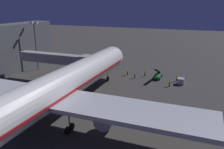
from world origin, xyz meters
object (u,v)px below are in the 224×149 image
at_px(apron_floodlight_mast, 36,42).
at_px(traffic_cone_nose_starboard, 108,74).
at_px(jet_bridge, 61,59).
at_px(ground_crew_walking_aft, 177,77).
at_px(belt_loader, 158,75).
at_px(ground_crew_by_tug, 170,83).
at_px(traffic_cone_nose_port, 122,76).
at_px(baggage_container_near_belt, 181,81).
at_px(ground_crew_near_nose_gear, 145,73).
at_px(ground_crew_under_port_wing, 128,72).
at_px(ground_crew_by_belt_loader, 135,75).
at_px(airliner_at_gate, 43,96).

height_order(apron_floodlight_mast, traffic_cone_nose_starboard, apron_floodlight_mast).
distance_m(jet_bridge, ground_crew_walking_aft, 31.59).
height_order(ground_crew_walking_aft, traffic_cone_nose_starboard, ground_crew_walking_aft).
relative_size(belt_loader, ground_crew_by_tug, 4.66).
bearing_deg(traffic_cone_nose_port, baggage_container_near_belt, 177.83).
bearing_deg(apron_floodlight_mast, ground_crew_walking_aft, -174.79).
relative_size(baggage_container_near_belt, ground_crew_near_nose_gear, 0.95).
relative_size(ground_crew_near_nose_gear, traffic_cone_nose_port, 3.26).
relative_size(apron_floodlight_mast, ground_crew_under_port_wing, 8.63).
relative_size(baggage_container_near_belt, ground_crew_walking_aft, 0.91).
xyz_separation_m(ground_crew_under_port_wing, traffic_cone_nose_starboard, (5.39, 2.01, -0.68)).
xyz_separation_m(jet_bridge, ground_crew_by_belt_loader, (-17.94, -9.17, -4.98)).
distance_m(apron_floodlight_mast, baggage_container_near_belt, 44.88).
bearing_deg(ground_crew_near_nose_gear, baggage_container_near_belt, 161.89).
height_order(airliner_at_gate, traffic_cone_nose_starboard, airliner_at_gate).
bearing_deg(ground_crew_under_port_wing, ground_crew_by_belt_loader, 143.43).
bearing_deg(traffic_cone_nose_port, ground_crew_near_nose_gear, -155.21).
xyz_separation_m(ground_crew_by_belt_loader, ground_crew_walking_aft, (-11.37, -1.54, 0.07)).
bearing_deg(ground_crew_by_tug, traffic_cone_nose_port, -14.52).
distance_m(ground_crew_by_belt_loader, ground_crew_walking_aft, 11.47).
relative_size(traffic_cone_nose_port, traffic_cone_nose_starboard, 1.00).
relative_size(ground_crew_under_port_wing, traffic_cone_nose_starboard, 3.15).
bearing_deg(apron_floodlight_mast, belt_loader, -172.79).
height_order(belt_loader, ground_crew_by_belt_loader, belt_loader).
distance_m(belt_loader, ground_crew_by_belt_loader, 6.48).
bearing_deg(baggage_container_near_belt, traffic_cone_nose_starboard, -1.71).
height_order(ground_crew_walking_aft, traffic_cone_nose_port, ground_crew_walking_aft).
xyz_separation_m(ground_crew_near_nose_gear, ground_crew_by_belt_loader, (2.19, 2.86, -0.02)).
bearing_deg(belt_loader, ground_crew_under_port_wing, 1.83).
xyz_separation_m(ground_crew_by_tug, traffic_cone_nose_port, (13.93, -3.61, -0.68)).
height_order(apron_floodlight_mast, ground_crew_under_port_wing, apron_floodlight_mast).
relative_size(apron_floodlight_mast, ground_crew_by_belt_loader, 8.51).
height_order(ground_crew_by_belt_loader, traffic_cone_nose_port, ground_crew_by_belt_loader).
relative_size(airliner_at_gate, traffic_cone_nose_port, 123.56).
bearing_deg(ground_crew_near_nose_gear, ground_crew_under_port_wing, 8.64).
distance_m(ground_crew_by_tug, traffic_cone_nose_starboard, 18.70).
bearing_deg(ground_crew_by_belt_loader, baggage_container_near_belt, 177.54).
bearing_deg(ground_crew_under_port_wing, ground_crew_walking_aft, 177.76).
relative_size(airliner_at_gate, belt_loader, 8.40).
height_order(apron_floodlight_mast, ground_crew_near_nose_gear, apron_floodlight_mast).
bearing_deg(traffic_cone_nose_port, airliner_at_gate, 86.13).
bearing_deg(traffic_cone_nose_starboard, jet_bridge, 43.55).
relative_size(ground_crew_walking_aft, traffic_cone_nose_starboard, 3.42).
xyz_separation_m(belt_loader, traffic_cone_nose_starboard, (14.25, 2.30, -0.57)).
distance_m(baggage_container_near_belt, ground_crew_under_port_wing, 15.64).
xyz_separation_m(jet_bridge, traffic_cone_nose_starboard, (-9.73, -9.25, -5.67)).
relative_size(ground_crew_under_port_wing, ground_crew_by_tug, 1.00).
distance_m(belt_loader, ground_crew_near_nose_gear, 3.87).
xyz_separation_m(baggage_container_near_belt, traffic_cone_nose_starboard, (20.80, -0.62, -0.50)).
xyz_separation_m(airliner_at_gate, baggage_container_near_belt, (-18.60, -31.90, -5.07)).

